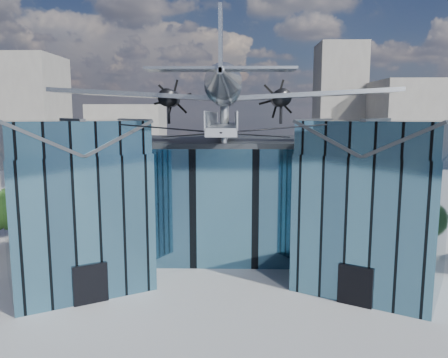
{
  "coord_description": "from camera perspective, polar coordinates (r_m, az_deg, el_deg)",
  "views": [
    {
      "loc": [
        0.62,
        -31.12,
        12.09
      ],
      "look_at": [
        0.0,
        2.0,
        7.2
      ],
      "focal_mm": 35.0,
      "sensor_mm": 36.0,
      "label": 1
    }
  ],
  "objects": [
    {
      "name": "museum",
      "position": [
        37.51,
        0.11,
        -1.66
      ],
      "size": [
        32.88,
        24.5,
        17.6
      ],
      "color": "teal",
      "rests_on": "ground"
    },
    {
      "name": "bg_towers",
      "position": [
        81.64,
        1.67,
        6.93
      ],
      "size": [
        77.0,
        24.5,
        26.0
      ],
      "color": "gray",
      "rests_on": "ground"
    },
    {
      "name": "ground_plane",
      "position": [
        33.39,
        -0.07,
        -12.83
      ],
      "size": [
        120.0,
        120.0,
        0.0
      ],
      "primitive_type": "plane",
      "color": "gray"
    }
  ]
}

